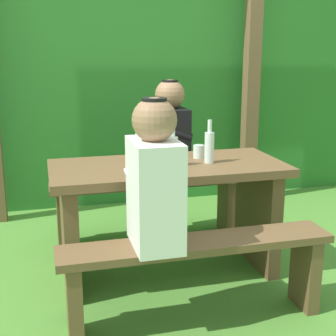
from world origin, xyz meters
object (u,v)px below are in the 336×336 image
bottle_left (209,146)px  bottle_center (173,151)px  bench_far (148,197)px  drinking_glass (199,152)px  person_black_coat (170,134)px  bench_near (197,264)px  picnic_table (168,200)px  person_white_shirt (155,179)px  bottle_right (138,149)px  cell_phone (140,168)px

bottle_left → bottle_center: (-0.24, -0.03, -0.01)m
bench_far → drinking_glass: bearing=-64.0°
bench_far → person_black_coat: 0.49m
bench_near → drinking_glass: (0.23, 0.69, 0.43)m
person_black_coat → drinking_glass: bearing=-82.4°
picnic_table → person_white_shirt: person_white_shirt is taller
person_black_coat → bottle_right: size_ratio=3.04×
drinking_glass → bottle_left: 0.16m
bottle_left → cell_phone: 0.45m
cell_phone → person_black_coat: bearing=27.3°
picnic_table → drinking_glass: bearing=25.7°
person_white_shirt → picnic_table: bearing=69.3°
person_black_coat → drinking_glass: person_black_coat is taller
bench_near → picnic_table: bearing=90.0°
cell_phone → person_white_shirt: bearing=-128.1°
picnic_table → bottle_left: (0.25, -0.03, 0.33)m
bench_near → person_white_shirt: 0.51m
drinking_glass → cell_phone: size_ratio=0.59×
picnic_table → bench_far: size_ratio=1.00×
bench_near → drinking_glass: drinking_glass is taller
drinking_glass → cell_phone: (-0.41, -0.18, -0.04)m
person_black_coat → bottle_left: (0.08, -0.61, 0.03)m
bench_far → bottle_right: bottle_right is taller
bench_far → bottle_center: bearing=-88.8°
bench_near → bottle_right: size_ratio=5.92×
bench_near → person_white_shirt: (-0.22, 0.00, 0.46)m
person_black_coat → bottle_center: person_black_coat is taller
person_white_shirt → drinking_glass: 0.82m
person_white_shirt → cell_phone: 0.51m
picnic_table → bottle_center: size_ratio=6.18×
bottle_right → bottle_left: bearing=-8.0°
bench_far → bottle_right: 0.75m
bench_far → person_black_coat: (0.17, -0.00, 0.46)m
bottle_left → drinking_glass: bearing=97.7°
person_black_coat → drinking_glass: (0.06, -0.47, -0.03)m
picnic_table → drinking_glass: size_ratio=16.94×
person_white_shirt → bottle_left: (0.47, 0.55, 0.03)m
bottle_right → bottle_center: 0.21m
bottle_center → picnic_table: bearing=102.8°
picnic_table → bench_far: bearing=90.0°
person_black_coat → bottle_center: (-0.15, -0.64, 0.02)m
picnic_table → bench_near: (0.00, -0.58, -0.16)m
person_black_coat → bottle_left: size_ratio=2.74×
picnic_table → bench_near: 0.60m
person_black_coat → cell_phone: size_ratio=5.14×
person_black_coat → bottle_center: bearing=-103.6°
bottle_left → bench_near: bearing=-114.4°
picnic_table → bottle_center: bearing=-77.2°
bottle_right → cell_phone: 0.14m
bench_near → person_black_coat: person_black_coat is taller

